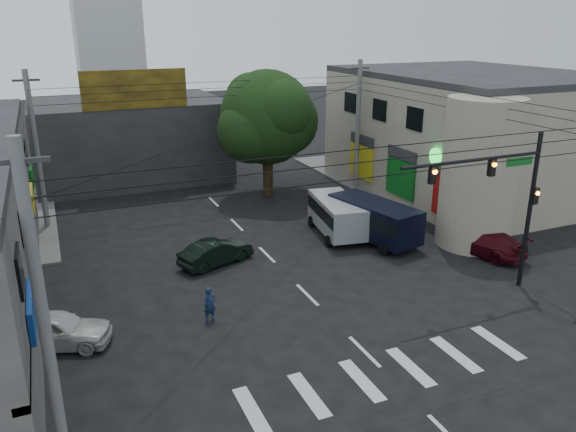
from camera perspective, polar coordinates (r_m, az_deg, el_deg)
ground at (r=23.92m, az=4.04°, el=-10.00°), size 160.00×160.00×0.00m
sidewalk_far_right at (r=47.28m, az=13.56°, el=4.46°), size 16.00×16.00×0.15m
building_right at (r=42.66m, az=17.96°, el=7.92°), size 14.00×18.00×8.00m
corner_column at (r=31.54m, az=18.87°, el=4.11°), size 4.00×4.00×8.00m
building_far at (r=45.67m, az=-15.79°, el=7.54°), size 14.00×10.00×6.00m
billboard at (r=40.22m, az=-15.31°, el=12.31°), size 7.00×0.30×2.60m
street_tree at (r=38.55m, az=-2.12°, el=9.94°), size 6.40×6.40×8.70m
traffic_gantry at (r=25.71m, az=21.08°, el=2.51°), size 7.10×0.35×7.20m
utility_pole_near_left at (r=15.65m, az=-23.65°, el=-9.29°), size 0.32×0.32×9.20m
utility_pole_far_left at (r=35.19m, az=-24.16°, el=5.95°), size 0.32×0.32×9.20m
utility_pole_far_right at (r=40.60m, az=7.10°, el=9.03°), size 0.32×0.32×9.20m
dark_sedan at (r=28.54m, az=-7.33°, el=-3.67°), size 3.82×4.73×1.27m
white_compact at (r=23.19m, az=-22.61°, el=-10.60°), size 4.41×5.22×1.40m
maroon_sedan at (r=31.26m, az=19.16°, el=-2.50°), size 4.46×5.65×1.34m
silver_minivan at (r=32.16m, az=5.00°, el=-0.13°), size 5.53×3.56×2.10m
navy_van at (r=31.54m, az=8.72°, el=-0.56°), size 6.43×4.41×2.22m
traffic_officer at (r=23.30m, az=-7.95°, el=-8.89°), size 0.71×0.60×1.50m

